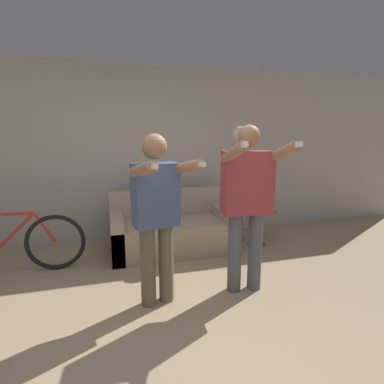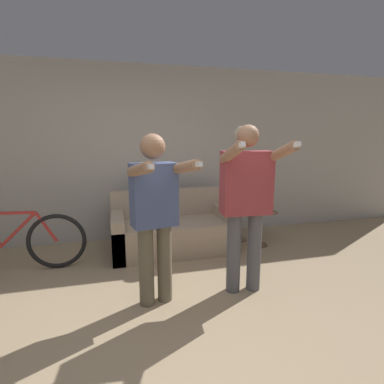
# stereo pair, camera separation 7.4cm
# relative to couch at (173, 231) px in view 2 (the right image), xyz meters

# --- Properties ---
(ground_plane) EXTENTS (16.00, 16.00, 0.00)m
(ground_plane) POSITION_rel_couch_xyz_m (-0.34, -1.88, -0.27)
(ground_plane) COLOR tan
(wall_back) EXTENTS (10.00, 0.05, 2.60)m
(wall_back) POSITION_rel_couch_xyz_m (-0.34, 0.66, 1.03)
(wall_back) COLOR #B7B2A8
(wall_back) RESTS_ON ground_plane
(couch) EXTENTS (1.65, 0.81, 0.81)m
(couch) POSITION_rel_couch_xyz_m (0.00, 0.00, 0.00)
(couch) COLOR tan
(couch) RESTS_ON ground_plane
(person_left) EXTENTS (0.56, 0.73, 1.60)m
(person_left) POSITION_rel_couch_xyz_m (-0.41, -1.31, 0.65)
(person_left) COLOR #6B604C
(person_left) RESTS_ON ground_plane
(person_right) EXTENTS (0.59, 0.69, 1.68)m
(person_right) POSITION_rel_couch_xyz_m (0.49, -1.31, 0.72)
(person_right) COLOR #56565B
(person_right) RESTS_ON ground_plane
(cat) EXTENTS (0.52, 0.12, 0.19)m
(cat) POSITION_rel_couch_xyz_m (-0.17, 0.30, 0.63)
(cat) COLOR #B7AD9E
(cat) RESTS_ON couch
(floor_lamp) EXTENTS (0.25, 0.25, 1.71)m
(floor_lamp) POSITION_rel_couch_xyz_m (1.05, 0.14, 1.09)
(floor_lamp) COLOR #756047
(floor_lamp) RESTS_ON ground_plane
(side_table) EXTENTS (0.39, 0.39, 0.53)m
(side_table) POSITION_rel_couch_xyz_m (1.24, -0.15, 0.10)
(side_table) COLOR brown
(side_table) RESTS_ON ground_plane
(cup) EXTENTS (0.09, 0.09, 0.10)m
(cup) POSITION_rel_couch_xyz_m (1.28, -0.13, 0.31)
(cup) COLOR #3D6693
(cup) RESTS_ON side_table
(bicycle) EXTENTS (1.65, 0.07, 0.76)m
(bicycle) POSITION_rel_couch_xyz_m (-1.94, -0.24, 0.08)
(bicycle) COLOR black
(bicycle) RESTS_ON ground_plane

